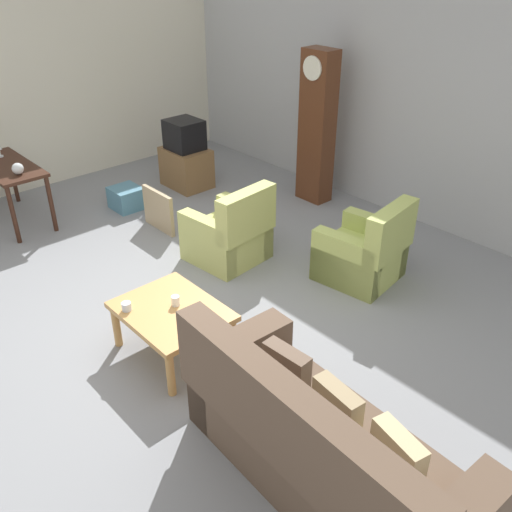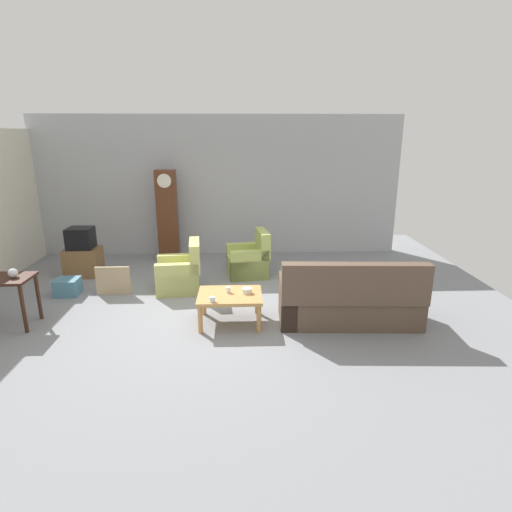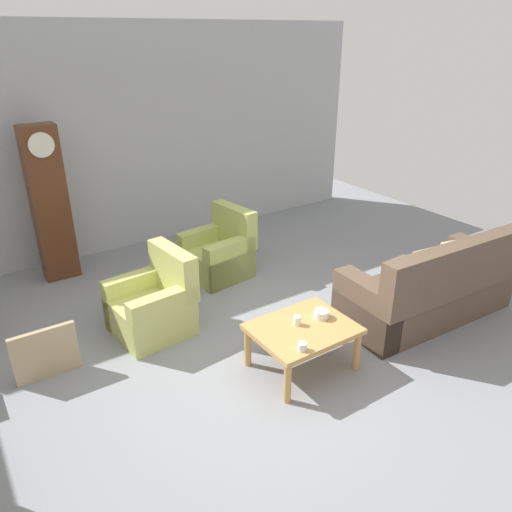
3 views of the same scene
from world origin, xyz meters
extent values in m
plane|color=gray|center=(0.00, 0.00, 0.00)|extent=(10.40, 10.40, 0.00)
cube|color=#ADAFB5|center=(0.00, 3.60, 1.60)|extent=(8.40, 0.16, 3.20)
cube|color=silver|center=(-4.20, 0.40, 1.44)|extent=(0.12, 6.40, 2.88)
cube|color=brown|center=(2.13, -0.38, 0.22)|extent=(2.14, 0.94, 0.44)
cube|color=brown|center=(2.11, -0.74, 0.74)|extent=(2.11, 0.30, 0.60)
cube|color=brown|center=(1.20, -0.33, 0.34)|extent=(0.28, 0.85, 0.68)
cube|color=#C6B284|center=(2.61, -0.35, 0.62)|extent=(0.38, 0.20, 0.36)
cube|color=#9E8966|center=(2.13, -0.33, 0.62)|extent=(0.37, 0.16, 0.36)
cube|color=brown|center=(1.65, -0.30, 0.62)|extent=(0.37, 0.14, 0.36)
cube|color=#B7BC66|center=(-0.67, 1.06, 0.20)|extent=(0.83, 0.83, 0.40)
cube|color=#B7BC66|center=(-0.35, 1.09, 0.66)|extent=(0.25, 0.77, 0.52)
cube|color=#B7BC66|center=(-0.70, 1.35, 0.30)|extent=(0.77, 0.23, 0.60)
cube|color=#B7BC66|center=(-0.64, 0.76, 0.30)|extent=(0.77, 0.23, 0.60)
cube|color=#AFBD60|center=(0.61, 1.85, 0.20)|extent=(0.86, 0.86, 0.40)
cube|color=#AFBD60|center=(0.93, 1.90, 0.66)|extent=(0.28, 0.78, 0.52)
cube|color=#AFBD60|center=(0.57, 2.15, 0.30)|extent=(0.77, 0.26, 0.60)
cube|color=#AFBD60|center=(0.65, 1.56, 0.30)|extent=(0.77, 0.26, 0.60)
cube|color=tan|center=(0.31, -0.36, 0.44)|extent=(0.96, 0.76, 0.05)
cylinder|color=tan|center=(-0.11, -0.68, 0.21)|extent=(0.07, 0.07, 0.42)
cylinder|color=tan|center=(0.74, -0.68, 0.21)|extent=(0.07, 0.07, 0.42)
cylinder|color=tan|center=(-0.11, -0.04, 0.21)|extent=(0.07, 0.07, 0.42)
cylinder|color=tan|center=(0.74, -0.04, 0.21)|extent=(0.07, 0.07, 0.42)
cube|color=#381E14|center=(-3.25, -0.35, 0.75)|extent=(1.30, 0.56, 0.04)
cylinder|color=#381E14|center=(-2.64, -0.58, 0.36)|extent=(0.06, 0.06, 0.73)
cylinder|color=#381E14|center=(-3.85, -0.11, 0.36)|extent=(0.06, 0.06, 0.73)
cylinder|color=#381E14|center=(-2.64, -0.11, 0.36)|extent=(0.06, 0.06, 0.73)
cube|color=#562D19|center=(-1.14, 3.03, 1.01)|extent=(0.44, 0.28, 2.03)
cylinder|color=silver|center=(-1.14, 2.88, 1.81)|extent=(0.30, 0.02, 0.30)
cube|color=brown|center=(-2.70, 1.98, 0.28)|extent=(0.68, 0.52, 0.57)
cube|color=black|center=(-2.70, 1.98, 0.78)|extent=(0.48, 0.44, 0.42)
cube|color=tan|center=(-1.80, 0.89, 0.26)|extent=(0.60, 0.05, 0.52)
cube|color=teal|center=(-2.62, 0.91, 0.15)|extent=(0.40, 0.38, 0.30)
sphere|color=silver|center=(-2.83, -0.35, 0.84)|extent=(0.14, 0.14, 0.14)
cylinder|color=white|center=(0.29, -0.30, 0.51)|extent=(0.07, 0.07, 0.09)
cylinder|color=silver|center=(0.07, -0.65, 0.50)|extent=(0.08, 0.08, 0.07)
cylinder|color=white|center=(0.57, -0.33, 0.50)|extent=(0.15, 0.15, 0.08)
cylinder|color=silver|center=(-3.57, -0.29, 0.78)|extent=(0.06, 0.06, 0.02)
cylinder|color=silver|center=(-3.57, -0.29, 0.83)|extent=(0.01, 0.01, 0.08)
camera|label=1|loc=(3.70, -2.44, 3.26)|focal=39.14mm
camera|label=2|loc=(0.48, -6.25, 2.80)|focal=29.39mm
camera|label=3|loc=(-2.28, -3.42, 3.05)|focal=34.46mm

